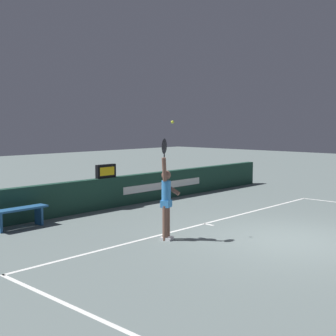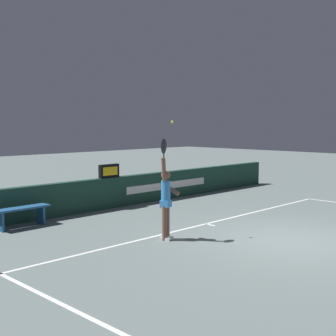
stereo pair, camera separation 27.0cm
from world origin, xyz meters
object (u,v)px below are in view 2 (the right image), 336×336
(tennis_player, at_px, (166,199))
(courtside_bench_near, at_px, (21,212))
(speed_display, at_px, (109,171))
(tennis_ball, at_px, (172,122))

(tennis_player, xyz_separation_m, courtside_bench_near, (-1.68, 3.48, -0.55))
(tennis_player, bearing_deg, speed_display, 68.59)
(tennis_player, relative_size, tennis_ball, 34.58)
(tennis_ball, xyz_separation_m, courtside_bench_near, (-1.95, 3.42, -2.27))
(speed_display, xyz_separation_m, courtside_bench_near, (-3.26, -0.56, -0.77))
(speed_display, relative_size, tennis_player, 0.31)
(speed_display, distance_m, tennis_ball, 4.44)
(tennis_player, bearing_deg, courtside_bench_near, 115.76)
(speed_display, bearing_deg, tennis_player, -111.41)
(tennis_ball, height_order, courtside_bench_near, tennis_ball)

